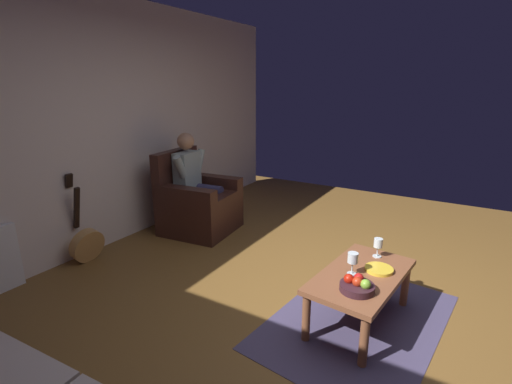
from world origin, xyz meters
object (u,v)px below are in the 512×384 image
Objects in this scene: fruit_bowl at (357,285)px; decorative_dish at (379,269)px; guitar at (86,242)px; wine_glass_far at (378,244)px; armchair at (197,204)px; coffee_table at (361,281)px; wine_glass_near at (353,259)px; person_seated at (196,180)px.

fruit_bowl is 1.12× the size of decorative_dish.
guitar is 2.85m from wine_glass_far.
guitar is (1.26, -0.44, -0.13)m from armchair.
decorative_dish is (-0.11, 0.10, 0.07)m from coffee_table.
fruit_bowl is at bearing 25.27° from wine_glass_near.
person_seated is at bearing 160.78° from guitar.
person_seated is at bearing 90.00° from armchair.
wine_glass_near is at bearing -46.12° from decorative_dish.
guitar is 5.78× the size of wine_glass_far.
guitar is 2.86m from decorative_dish.
wine_glass_near is at bearing -154.73° from fruit_bowl.
armchair is 1.34m from guitar.
person_seated is at bearing -102.10° from wine_glass_far.
decorative_dish is (0.24, 0.07, -0.10)m from wine_glass_far.
person_seated is 2.49m from decorative_dish.
wine_glass_near is at bearing 62.06° from armchair.
guitar is 2.69m from wine_glass_near.
decorative_dish is at bearing 133.88° from wine_glass_near.
wine_glass_far is (-0.39, 0.09, -0.01)m from wine_glass_near.
guitar is 5.38× the size of wine_glass_near.
wine_glass_near is 0.25m from decorative_dish.
coffee_table is 1.12× the size of guitar.
coffee_table is at bearing 98.72° from guitar.
armchair is 2.55m from fruit_bowl.
armchair is at bearing -107.12° from decorative_dish.
armchair reaches higher than fruit_bowl.
wine_glass_near reaches higher than wine_glass_far.
fruit_bowl reaches higher than decorative_dish.
fruit_bowl is (1.10, 2.30, -0.20)m from person_seated.
coffee_table is at bearing -171.89° from fruit_bowl.
coffee_table is (0.84, 2.27, 0.01)m from armchair.
fruit_bowl is (1.10, 2.30, 0.11)m from armchair.
decorative_dish is at bearing 138.30° from coffee_table.
coffee_table is (0.84, 2.27, -0.30)m from person_seated.
coffee_table is 2.74m from guitar.
wine_glass_near is (0.89, 2.20, 0.19)m from armchair.
decorative_dish is (-0.53, 2.80, 0.21)m from guitar.
wine_glass_far is at bearing 71.84° from person_seated.
armchair reaches higher than wine_glass_far.
person_seated is at bearing -110.36° from coffee_table.
wine_glass_far is 0.67× the size of fruit_bowl.
fruit_bowl is at bearing 93.34° from guitar.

